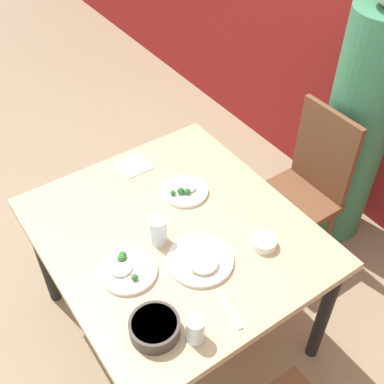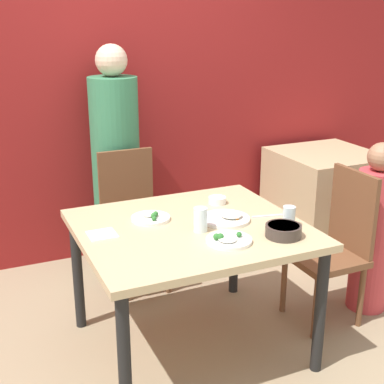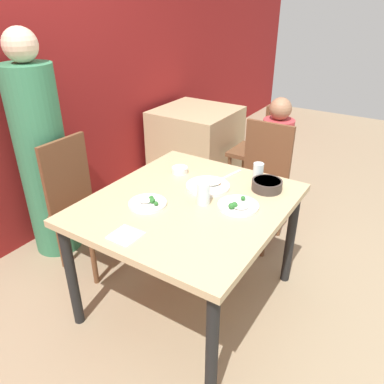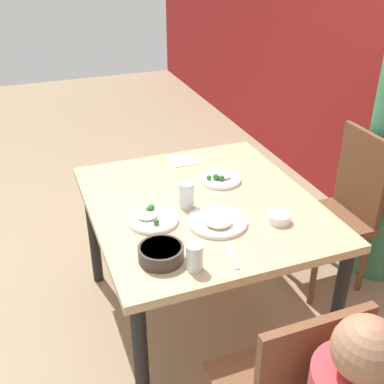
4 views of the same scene
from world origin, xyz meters
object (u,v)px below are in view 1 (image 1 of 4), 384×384
Objects in this scene: plate_rice_adult at (127,270)px; glass_water_tall at (195,330)px; person_adult at (357,127)px; chair_adult_spot at (304,186)px; bowl_curry at (155,327)px.

glass_water_tall is (0.39, 0.05, 0.04)m from plate_rice_adult.
person_adult is 1.52m from glass_water_tall.
person_adult is (-0.00, 0.34, 0.25)m from chair_adult_spot.
chair_adult_spot is at bearing -90.00° from person_adult.
glass_water_tall is (0.10, 0.10, 0.02)m from bowl_curry.
bowl_curry is at bearing -70.58° from chair_adult_spot.
chair_adult_spot is 8.46× the size of glass_water_tall.
chair_adult_spot is 0.58× the size of person_adult.
person_adult reaches higher than bowl_curry.
person_adult reaches higher than glass_water_tall.
chair_adult_spot is 0.42m from person_adult.
bowl_curry is 1.64× the size of glass_water_tall.
bowl_curry is at bearing -9.57° from plate_rice_adult.
glass_water_tall reaches higher than plate_rice_adult.
person_adult is at bearing 95.14° from plate_rice_adult.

